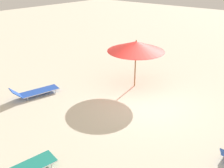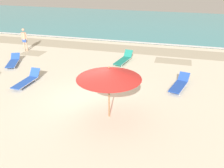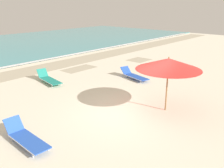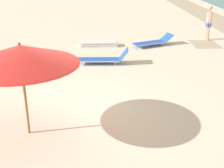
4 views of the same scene
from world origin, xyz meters
name	(u,v)px [view 2 (image 2 of 4)]	position (x,y,z in m)	size (l,w,h in m)	color
ground_plane	(91,105)	(0.00, 0.01, -0.08)	(60.00, 60.00, 0.16)	beige
ocean_water	(149,23)	(0.00, 20.61, 0.03)	(60.00, 18.89, 0.07)	teal
beach_umbrella	(109,73)	(1.17, -0.86, 2.01)	(2.67, 2.67, 2.31)	olive
sun_lounger_under_umbrella	(124,59)	(0.19, 6.13, 0.22)	(0.97, 2.21, 0.63)	#1E8475
sun_lounger_beside_umbrella	(179,84)	(4.02, 2.91, 0.22)	(1.10, 2.18, 0.57)	blue
sun_lounger_near_water_left	(13,62)	(-6.84, 3.69, 0.21)	(1.38, 2.15, 0.52)	blue
sun_lounger_near_water_right	(27,80)	(-4.17, 1.18, 0.22)	(0.70, 2.07, 0.62)	blue
beachgoer_wading_adult	(24,38)	(-7.85, 6.73, 1.00)	(0.45, 0.27, 1.76)	tan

